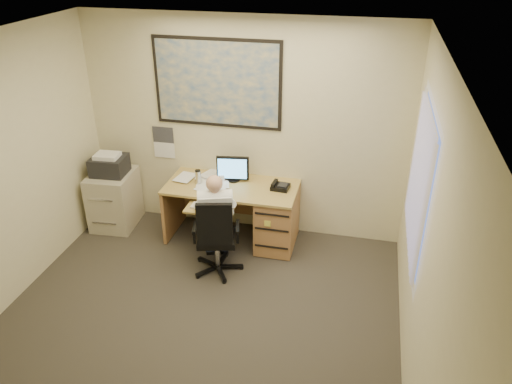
% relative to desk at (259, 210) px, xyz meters
% --- Properties ---
extents(room_shell, '(4.00, 4.50, 2.70)m').
position_rel_desk_xyz_m(room_shell, '(-0.28, -1.90, 0.91)').
color(room_shell, '#332F27').
rests_on(room_shell, ground).
extents(desk, '(1.60, 0.97, 1.07)m').
position_rel_desk_xyz_m(desk, '(0.00, 0.00, 0.00)').
color(desk, tan).
rests_on(desk, ground).
extents(world_map, '(1.56, 0.03, 1.06)m').
position_rel_desk_xyz_m(world_map, '(-0.58, 0.33, 1.46)').
color(world_map, '#1E4C93').
rests_on(world_map, room_shell).
extents(wall_calendar, '(0.28, 0.01, 0.42)m').
position_rel_desk_xyz_m(wall_calendar, '(-1.33, 0.34, 0.64)').
color(wall_calendar, white).
rests_on(wall_calendar, room_shell).
extents(window_blinds, '(0.06, 1.40, 1.30)m').
position_rel_desk_xyz_m(window_blinds, '(1.69, -1.10, 1.11)').
color(window_blinds, beige).
rests_on(window_blinds, room_shell).
extents(filing_cabinet, '(0.57, 0.67, 1.02)m').
position_rel_desk_xyz_m(filing_cabinet, '(-1.94, -0.02, 0.00)').
color(filing_cabinet, '#BCB397').
rests_on(filing_cabinet, ground).
extents(office_chair, '(0.71, 0.71, 0.98)m').
position_rel_desk_xyz_m(office_chair, '(-0.33, -0.75, -0.15)').
color(office_chair, black).
rests_on(office_chair, ground).
extents(person, '(0.68, 0.81, 1.19)m').
position_rel_desk_xyz_m(person, '(-0.32, -0.67, 0.16)').
color(person, white).
rests_on(person, office_chair).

